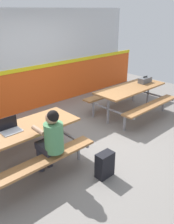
# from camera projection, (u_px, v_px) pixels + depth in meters

# --- Properties ---
(ground_plane) EXTENTS (10.00, 10.00, 0.02)m
(ground_plane) POSITION_uv_depth(u_px,v_px,m) (89.00, 136.00, 5.23)
(ground_plane) COLOR gray
(accent_backdrop) EXTENTS (8.00, 0.14, 2.60)m
(accent_backdrop) POSITION_uv_depth(u_px,v_px,m) (32.00, 64.00, 6.23)
(accent_backdrop) COLOR #E55119
(accent_backdrop) RESTS_ON ground
(picnic_table_left) EXTENTS (2.04, 1.57, 0.74)m
(picnic_table_left) POSITION_uv_depth(u_px,v_px,m) (21.00, 137.00, 4.00)
(picnic_table_left) COLOR #9E6B3D
(picnic_table_left) RESTS_ON ground
(picnic_table_right) EXTENTS (2.04, 1.57, 0.74)m
(picnic_table_right) POSITION_uv_depth(u_px,v_px,m) (130.00, 93.00, 6.08)
(picnic_table_right) COLOR #9E6B3D
(picnic_table_right) RESTS_ON ground
(student_nearer) EXTENTS (0.36, 0.53, 1.21)m
(student_nearer) POSITION_uv_depth(u_px,v_px,m) (51.00, 138.00, 3.72)
(student_nearer) COLOR #2D2D38
(student_nearer) RESTS_ON ground
(laptop_silver) EXTENTS (0.32, 0.22, 0.22)m
(laptop_silver) POSITION_uv_depth(u_px,v_px,m) (10.00, 128.00, 3.85)
(laptop_silver) COLOR silver
(laptop_silver) RESTS_ON picnic_table_left
(toolbox_grey) EXTENTS (0.40, 0.18, 0.18)m
(toolbox_grey) POSITION_uv_depth(u_px,v_px,m) (145.00, 80.00, 6.37)
(toolbox_grey) COLOR #595B60
(toolbox_grey) RESTS_ON picnic_table_right
(backpack_dark) EXTENTS (0.30, 0.22, 0.44)m
(backpack_dark) POSITION_uv_depth(u_px,v_px,m) (104.00, 165.00, 3.89)
(backpack_dark) COLOR black
(backpack_dark) RESTS_ON ground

